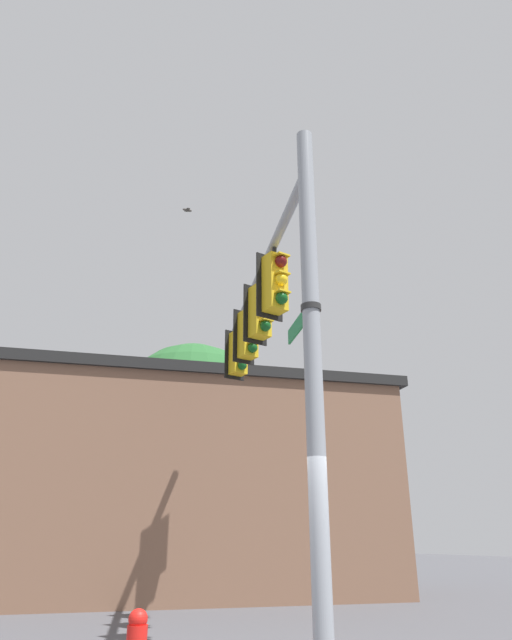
# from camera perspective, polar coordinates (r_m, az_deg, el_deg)

# --- Properties ---
(signal_pole) EXTENTS (0.23, 0.23, 7.23)m
(signal_pole) POSITION_cam_1_polar(r_m,az_deg,el_deg) (7.08, 5.88, -4.81)
(signal_pole) COLOR gray
(signal_pole) RESTS_ON ground
(mast_arm) EXTENTS (2.78, 6.31, 0.16)m
(mast_arm) POSITION_cam_1_polar(r_m,az_deg,el_deg) (11.21, 0.46, 4.68)
(mast_arm) COLOR gray
(traffic_light_nearest_pole) EXTENTS (0.54, 0.49, 1.31)m
(traffic_light_nearest_pole) POSITION_cam_1_polar(r_m,az_deg,el_deg) (9.72, 2.02, 3.85)
(traffic_light_nearest_pole) COLOR black
(traffic_light_mid_inner) EXTENTS (0.54, 0.49, 1.31)m
(traffic_light_mid_inner) POSITION_cam_1_polar(r_m,az_deg,el_deg) (10.94, 0.46, 0.88)
(traffic_light_mid_inner) COLOR black
(traffic_light_mid_outer) EXTENTS (0.54, 0.49, 1.31)m
(traffic_light_mid_outer) POSITION_cam_1_polar(r_m,az_deg,el_deg) (12.19, -0.78, -1.48)
(traffic_light_mid_outer) COLOR black
(traffic_light_arm_end) EXTENTS (0.54, 0.49, 1.31)m
(traffic_light_arm_end) POSITION_cam_1_polar(r_m,az_deg,el_deg) (13.46, -1.80, -3.40)
(traffic_light_arm_end) COLOR black
(street_name_sign) EXTENTS (0.61, 1.24, 0.22)m
(street_name_sign) POSITION_cam_1_polar(r_m,az_deg,el_deg) (7.67, 4.89, 0.19)
(street_name_sign) COLOR #147238
(bird_flying) EXTENTS (0.28, 0.35, 0.11)m
(bird_flying) POSITION_cam_1_polar(r_m,az_deg,el_deg) (15.65, -7.07, 11.14)
(bird_flying) COLOR #4C4742
(storefront_building) EXTENTS (13.43, 10.51, 6.08)m
(storefront_building) POSITION_cam_1_polar(r_m,az_deg,el_deg) (17.99, -6.86, -16.54)
(storefront_building) COLOR brown
(storefront_building) RESTS_ON ground
(tree_by_storefront) EXTENTS (5.03, 5.03, 7.57)m
(tree_by_storefront) POSITION_cam_1_polar(r_m,az_deg,el_deg) (18.27, -6.63, -10.29)
(tree_by_storefront) COLOR #4C3823
(tree_by_storefront) RESTS_ON ground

